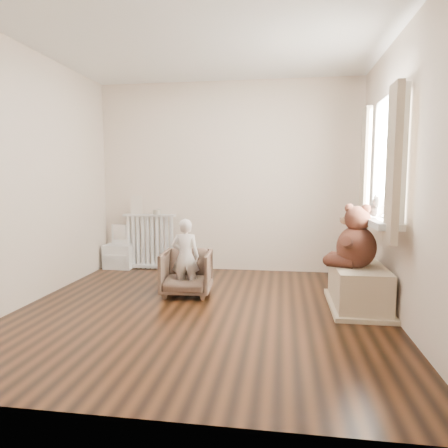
# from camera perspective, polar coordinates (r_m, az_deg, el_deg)

# --- Properties ---
(floor) EXTENTS (3.60, 3.60, 0.01)m
(floor) POSITION_cam_1_polar(r_m,az_deg,el_deg) (4.00, -3.14, -12.16)
(floor) COLOR black
(floor) RESTS_ON ground
(ceiling) EXTENTS (3.60, 3.60, 0.01)m
(ceiling) POSITION_cam_1_polar(r_m,az_deg,el_deg) (4.01, -3.40, 25.71)
(ceiling) COLOR white
(ceiling) RESTS_ON ground
(back_wall) EXTENTS (3.60, 0.02, 2.60)m
(back_wall) POSITION_cam_1_polar(r_m,az_deg,el_deg) (5.56, 0.51, 6.70)
(back_wall) COLOR #EEE7CC
(back_wall) RESTS_ON ground
(front_wall) EXTENTS (3.60, 0.02, 2.60)m
(front_wall) POSITION_cam_1_polar(r_m,az_deg,el_deg) (2.06, -13.51, 6.96)
(front_wall) COLOR #EEE7CC
(front_wall) RESTS_ON ground
(left_wall) EXTENTS (0.02, 3.60, 2.60)m
(left_wall) POSITION_cam_1_polar(r_m,az_deg,el_deg) (4.51, -26.40, 6.09)
(left_wall) COLOR #EEE7CC
(left_wall) RESTS_ON ground
(right_wall) EXTENTS (0.02, 3.60, 2.60)m
(right_wall) POSITION_cam_1_polar(r_m,az_deg,el_deg) (3.85, 24.14, 6.25)
(right_wall) COLOR #EEE7CC
(right_wall) RESTS_ON ground
(window) EXTENTS (0.03, 0.90, 1.10)m
(window) POSITION_cam_1_polar(r_m,az_deg,el_deg) (4.14, 22.57, 8.38)
(window) COLOR white
(window) RESTS_ON right_wall
(window_sill) EXTENTS (0.22, 1.10, 0.06)m
(window_sill) POSITION_cam_1_polar(r_m,az_deg,el_deg) (4.13, 21.02, 0.39)
(window_sill) COLOR silver
(window_sill) RESTS_ON right_wall
(curtain_left) EXTENTS (0.06, 0.26, 1.30)m
(curtain_left) POSITION_cam_1_polar(r_m,az_deg,el_deg) (3.55, 23.04, 7.79)
(curtain_left) COLOR #C1AF93
(curtain_left) RESTS_ON right_wall
(curtain_right) EXTENTS (0.06, 0.26, 1.30)m
(curtain_right) POSITION_cam_1_polar(r_m,az_deg,el_deg) (4.67, 19.51, 7.49)
(curtain_right) COLOR #C1AF93
(curtain_right) RESTS_ON right_wall
(radiator) EXTENTS (0.74, 0.14, 0.78)m
(radiator) POSITION_cam_1_polar(r_m,az_deg,el_deg) (5.77, -10.53, -2.49)
(radiator) COLOR silver
(radiator) RESTS_ON floor
(paper_doll) EXTENTS (0.16, 0.01, 0.27)m
(paper_doll) POSITION_cam_1_polar(r_m,az_deg,el_deg) (5.78, -12.38, 2.71)
(paper_doll) COLOR beige
(paper_doll) RESTS_ON radiator
(tin_a) EXTENTS (0.11, 0.11, 0.07)m
(tin_a) POSITION_cam_1_polar(r_m,az_deg,el_deg) (5.69, -9.56, 1.70)
(tin_a) COLOR #A59E8C
(tin_a) RESTS_ON radiator
(toy_vanity) EXTENTS (0.40, 0.28, 0.63)m
(toy_vanity) POSITION_cam_1_polar(r_m,az_deg,el_deg) (5.92, -14.76, -3.49)
(toy_vanity) COLOR silver
(toy_vanity) RESTS_ON floor
(armchair) EXTENTS (0.56, 0.58, 0.49)m
(armchair) POSITION_cam_1_polar(r_m,az_deg,el_deg) (4.45, -5.35, -6.95)
(armchair) COLOR brown
(armchair) RESTS_ON floor
(child) EXTENTS (0.32, 0.22, 0.83)m
(child) POSITION_cam_1_polar(r_m,az_deg,el_deg) (4.36, -5.53, -4.67)
(child) COLOR white
(child) RESTS_ON armchair
(toy_bench) EXTENTS (0.48, 0.91, 0.43)m
(toy_bench) POSITION_cam_1_polar(r_m,az_deg,el_deg) (4.23, 18.61, -8.62)
(toy_bench) COLOR beige
(toy_bench) RESTS_ON floor
(teddy_bear) EXTENTS (0.58, 0.51, 0.60)m
(teddy_bear) POSITION_cam_1_polar(r_m,az_deg,el_deg) (4.07, 18.40, -2.44)
(teddy_bear) COLOR #351811
(teddy_bear) RESTS_ON toy_bench
(plush_cat) EXTENTS (0.20, 0.28, 0.22)m
(plush_cat) POSITION_cam_1_polar(r_m,az_deg,el_deg) (4.13, 20.91, 2.20)
(plush_cat) COLOR gray
(plush_cat) RESTS_ON window_sill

